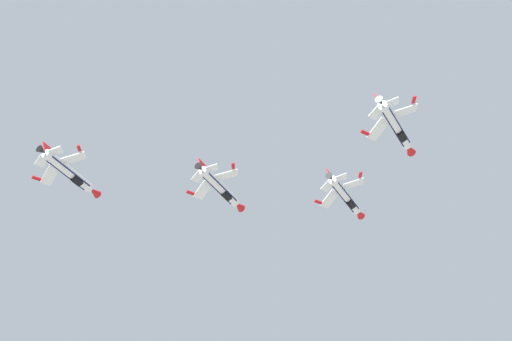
{
  "coord_description": "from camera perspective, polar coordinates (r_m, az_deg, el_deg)",
  "views": [
    {
      "loc": [
        -3.53,
        -4.05,
        1.65
      ],
      "look_at": [
        -38.25,
        98.88,
        79.92
      ],
      "focal_mm": 52.49,
      "sensor_mm": 36.0,
      "label": 1
    }
  ],
  "objects": [
    {
      "name": "fighter_jet_left_outer",
      "position": [
        135.83,
        -14.04,
        -0.13
      ],
      "size": [
        9.91,
        15.92,
        4.95
      ],
      "rotation": [
        0.0,
        -0.38,
        6.12
      ],
      "color": "white"
    },
    {
      "name": "fighter_jet_left_wing",
      "position": [
        138.09,
        -2.74,
        -1.31
      ],
      "size": [
        10.07,
        15.92,
        4.77
      ],
      "rotation": [
        0.0,
        -0.32,
        6.12
      ],
      "color": "white"
    },
    {
      "name": "fighter_jet_right_wing",
      "position": [
        125.76,
        10.59,
        3.3
      ],
      "size": [
        9.9,
        15.92,
        4.97
      ],
      "rotation": [
        0.0,
        -0.38,
        6.12
      ],
      "color": "white"
    },
    {
      "name": "fighter_jet_lead",
      "position": [
        143.68,
        6.83,
        -1.96
      ],
      "size": [
        9.96,
        15.92,
        4.9
      ],
      "rotation": [
        0.0,
        -0.36,
        6.12
      ],
      "color": "white"
    }
  ]
}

